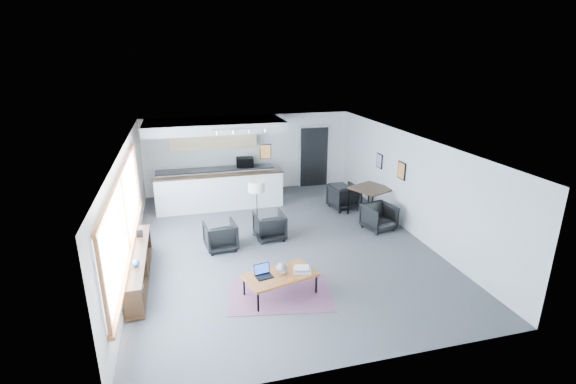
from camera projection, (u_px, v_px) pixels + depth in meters
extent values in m
cube|color=#48484B|center=(281.00, 243.00, 10.54)|extent=(7.00, 9.00, 0.01)
cube|color=white|center=(280.00, 142.00, 9.71)|extent=(7.00, 9.00, 0.01)
cube|color=silver|center=(249.00, 153.00, 14.25)|extent=(7.00, 0.01, 2.60)
cube|color=silver|center=(355.00, 293.00, 5.99)|extent=(7.00, 0.01, 2.60)
cube|color=silver|center=(128.00, 208.00, 9.28)|extent=(0.01, 9.00, 2.60)
cube|color=silver|center=(410.00, 184.00, 10.97)|extent=(0.01, 9.00, 2.60)
cube|color=#8CBFFF|center=(124.00, 213.00, 8.40)|extent=(0.02, 5.80, 1.55)
cube|color=brown|center=(130.00, 249.00, 8.66)|extent=(0.10, 5.95, 0.06)
cube|color=brown|center=(120.00, 175.00, 8.15)|extent=(0.06, 5.95, 0.06)
cube|color=brown|center=(103.00, 288.00, 5.74)|extent=(0.06, 0.06, 1.60)
cube|color=brown|center=(125.00, 213.00, 8.40)|extent=(0.06, 0.06, 1.60)
cube|color=brown|center=(136.00, 175.00, 11.06)|extent=(0.06, 0.06, 1.60)
cube|color=#342012|center=(138.00, 254.00, 8.63)|extent=(0.35, 3.00, 0.05)
cube|color=#342012|center=(141.00, 278.00, 8.81)|extent=(0.35, 3.00, 0.05)
cube|color=#342012|center=(133.00, 305.00, 7.39)|extent=(0.33, 0.04, 0.55)
cube|color=#342012|center=(139.00, 266.00, 8.72)|extent=(0.33, 0.04, 0.55)
cube|color=#342012|center=(144.00, 238.00, 10.05)|extent=(0.33, 0.04, 0.55)
cube|color=#3359A5|center=(135.00, 308.00, 7.58)|extent=(0.18, 0.04, 0.20)
cube|color=silver|center=(136.00, 302.00, 7.73)|extent=(0.18, 0.04, 0.22)
cube|color=maroon|center=(136.00, 297.00, 7.88)|extent=(0.18, 0.04, 0.24)
cube|color=#342012|center=(137.00, 293.00, 8.04)|extent=(0.18, 0.04, 0.20)
cube|color=#3359A5|center=(138.00, 288.00, 8.20)|extent=(0.18, 0.04, 0.22)
cube|color=silver|center=(138.00, 283.00, 8.35)|extent=(0.18, 0.04, 0.24)
cube|color=maroon|center=(139.00, 280.00, 8.51)|extent=(0.18, 0.04, 0.20)
cube|color=#342012|center=(140.00, 275.00, 8.66)|extent=(0.18, 0.04, 0.22)
cube|color=#3359A5|center=(140.00, 271.00, 8.82)|extent=(0.18, 0.03, 0.24)
cube|color=silver|center=(141.00, 268.00, 8.98)|extent=(0.18, 0.03, 0.20)
cube|color=maroon|center=(141.00, 264.00, 9.13)|extent=(0.18, 0.03, 0.22)
cube|color=#342012|center=(142.00, 260.00, 9.28)|extent=(0.18, 0.04, 0.24)
cube|color=black|center=(140.00, 233.00, 9.32)|extent=(0.14, 0.02, 0.18)
sphere|color=#264C99|center=(136.00, 263.00, 8.05)|extent=(0.14, 0.14, 0.14)
cube|color=white|center=(221.00, 193.00, 12.55)|extent=(3.80, 0.25, 1.10)
cube|color=#342012|center=(220.00, 175.00, 12.37)|extent=(3.85, 0.32, 0.04)
cube|color=white|center=(216.00, 183.00, 13.91)|extent=(3.80, 0.60, 0.90)
cube|color=#2D2D2D|center=(215.00, 169.00, 13.76)|extent=(3.82, 0.62, 0.04)
cube|color=tan|center=(213.00, 137.00, 13.57)|extent=(2.80, 0.35, 0.70)
cube|color=white|center=(214.00, 126.00, 12.76)|extent=(4.20, 1.80, 0.30)
cube|color=black|center=(265.00, 152.00, 12.51)|extent=(0.35, 0.03, 0.45)
cube|color=orange|center=(266.00, 152.00, 12.50)|extent=(0.30, 0.01, 0.40)
cube|color=black|center=(314.00, 157.00, 14.81)|extent=(1.00, 0.12, 2.10)
cube|color=white|center=(300.00, 158.00, 14.69)|extent=(0.06, 0.10, 2.10)
cube|color=white|center=(327.00, 156.00, 14.94)|extent=(0.06, 0.10, 2.10)
cube|color=white|center=(314.00, 127.00, 14.48)|extent=(1.10, 0.10, 0.06)
cube|color=silver|center=(241.00, 129.00, 11.59)|extent=(1.60, 0.04, 0.04)
cylinder|color=silver|center=(217.00, 133.00, 11.46)|extent=(0.07, 0.07, 0.09)
cylinder|color=silver|center=(233.00, 132.00, 11.57)|extent=(0.07, 0.07, 0.09)
cylinder|color=silver|center=(249.00, 131.00, 11.68)|extent=(0.07, 0.07, 0.09)
cylinder|color=silver|center=(265.00, 131.00, 11.79)|extent=(0.07, 0.07, 0.09)
cube|color=black|center=(402.00, 171.00, 11.25)|extent=(0.03, 0.38, 0.48)
cube|color=orange|center=(401.00, 171.00, 11.24)|extent=(0.00, 0.32, 0.42)
cube|color=black|center=(380.00, 161.00, 12.45)|extent=(0.03, 0.34, 0.44)
cube|color=#859FC5|center=(379.00, 161.00, 12.45)|extent=(0.00, 0.28, 0.38)
cube|color=#60364B|center=(280.00, 294.00, 8.32)|extent=(2.25, 1.73, 0.01)
cube|color=brown|center=(280.00, 275.00, 8.18)|extent=(1.53, 1.07, 0.05)
cube|color=black|center=(258.00, 302.00, 7.69)|extent=(0.04, 0.04, 0.41)
cube|color=black|center=(244.00, 286.00, 8.22)|extent=(0.04, 0.04, 0.41)
cube|color=black|center=(316.00, 284.00, 8.29)|extent=(0.04, 0.04, 0.41)
cube|color=black|center=(300.00, 270.00, 8.82)|extent=(0.04, 0.04, 0.41)
cube|color=black|center=(288.00, 284.00, 7.93)|extent=(1.29, 0.37, 0.03)
cube|color=black|center=(273.00, 270.00, 8.46)|extent=(1.29, 0.37, 0.03)
cube|color=black|center=(264.00, 277.00, 8.06)|extent=(0.36, 0.29, 0.02)
cube|color=black|center=(262.00, 269.00, 8.13)|extent=(0.33, 0.12, 0.21)
cube|color=blue|center=(262.00, 269.00, 8.12)|extent=(0.30, 0.10, 0.18)
sphere|color=gray|center=(282.00, 268.00, 8.17)|extent=(0.22, 0.22, 0.22)
cube|color=silver|center=(302.00, 270.00, 8.27)|extent=(0.39, 0.34, 0.04)
cube|color=#3359A5|center=(302.00, 269.00, 8.26)|extent=(0.35, 0.31, 0.03)
cube|color=silver|center=(302.00, 268.00, 8.23)|extent=(0.32, 0.28, 0.03)
cube|color=#E5590C|center=(290.00, 279.00, 7.97)|extent=(0.11, 0.11, 0.01)
imported|color=black|center=(220.00, 234.00, 10.13)|extent=(0.81, 0.77, 0.76)
imported|color=black|center=(270.00, 225.00, 10.69)|extent=(0.77, 0.73, 0.76)
cylinder|color=black|center=(258.00, 234.00, 11.04)|extent=(0.34, 0.34, 0.03)
cylinder|color=black|center=(257.00, 212.00, 10.84)|extent=(0.03, 0.03, 1.24)
cylinder|color=beige|center=(257.00, 186.00, 10.62)|extent=(0.56, 0.56, 0.28)
cube|color=#342012|center=(371.00, 189.00, 12.09)|extent=(1.33, 1.33, 0.04)
cylinder|color=black|center=(372.00, 210.00, 11.63)|extent=(0.06, 0.06, 0.81)
cylinder|color=black|center=(348.00, 201.00, 12.29)|extent=(0.06, 0.06, 0.81)
cylinder|color=black|center=(392.00, 203.00, 12.16)|extent=(0.06, 0.06, 0.81)
cylinder|color=black|center=(369.00, 195.00, 12.82)|extent=(0.06, 0.06, 0.81)
imported|color=black|center=(379.00, 218.00, 11.25)|extent=(0.77, 0.74, 0.66)
imported|color=black|center=(344.00, 198.00, 12.76)|extent=(0.77, 0.73, 0.71)
imported|color=black|center=(245.00, 161.00, 13.93)|extent=(0.59, 0.36, 0.38)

